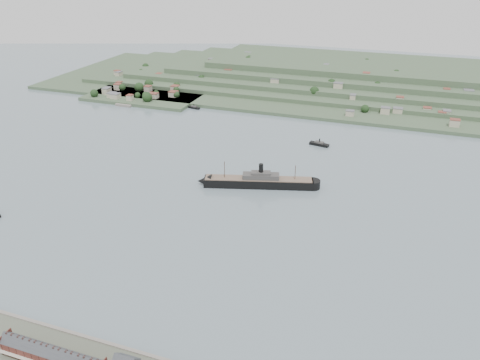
% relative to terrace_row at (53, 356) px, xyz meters
% --- Properties ---
extents(ground, '(1400.00, 1400.00, 0.00)m').
position_rel_terrace_row_xyz_m(ground, '(10.00, 168.02, -6.84)').
color(ground, slate).
rests_on(ground, ground).
extents(terrace_row, '(55.60, 9.80, 11.07)m').
position_rel_terrace_row_xyz_m(terrace_row, '(0.00, 0.00, 0.00)').
color(terrace_row, '#4B211A').
rests_on(terrace_row, ground).
extents(far_peninsula, '(760.00, 309.00, 30.00)m').
position_rel_terrace_row_xyz_m(far_peninsula, '(37.91, 561.12, 5.04)').
color(far_peninsula, '#3B5236').
rests_on(far_peninsula, ground).
extents(steamship, '(101.02, 38.55, 24.76)m').
position_rel_terrace_row_xyz_m(steamship, '(32.36, 212.63, -2.27)').
color(steamship, black).
rests_on(steamship, ground).
extents(ferry_west, '(16.60, 7.87, 6.01)m').
position_rel_terrace_row_xyz_m(ferry_west, '(-106.55, 393.02, -5.39)').
color(ferry_west, black).
rests_on(ferry_west, ground).
extents(ferry_east, '(20.61, 9.22, 7.47)m').
position_rel_terrace_row_xyz_m(ferry_east, '(65.57, 321.77, -5.04)').
color(ferry_east, black).
rests_on(ferry_east, ground).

